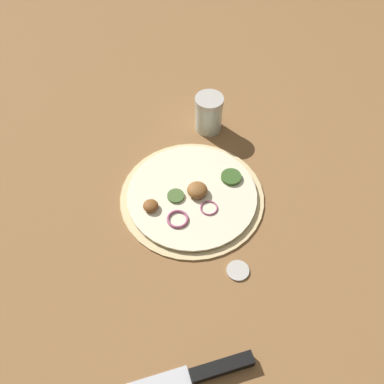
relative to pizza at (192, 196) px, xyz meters
name	(u,v)px	position (x,y,z in m)	size (l,w,h in m)	color
ground_plane	(192,198)	(0.00, 0.00, -0.01)	(3.00, 3.00, 0.00)	olive
pizza	(192,196)	(0.00, 0.00, 0.00)	(0.28, 0.28, 0.03)	beige
knife	(195,376)	(-0.06, -0.32, 0.00)	(0.26, 0.05, 0.02)	silver
spice_jar	(209,113)	(0.07, 0.18, 0.04)	(0.06, 0.06, 0.08)	silver
loose_cap	(238,270)	(0.04, -0.17, 0.00)	(0.04, 0.04, 0.01)	beige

